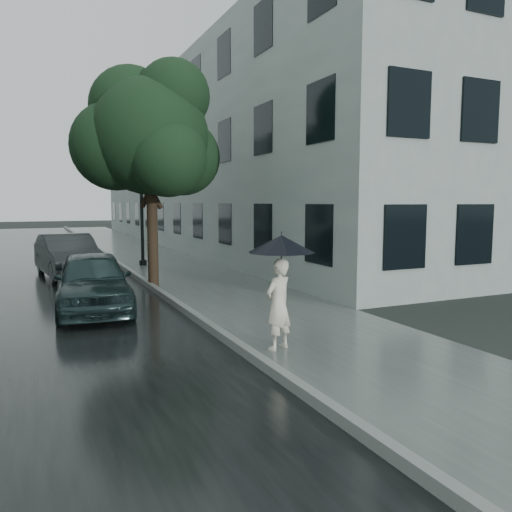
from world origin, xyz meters
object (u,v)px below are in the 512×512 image
car_near (93,281)px  street_tree (149,135)px  car_far (68,256)px  pedestrian (278,304)px  lamp_post (137,185)px

car_near → street_tree: bearing=58.0°
car_near → car_far: bearing=95.6°
pedestrian → car_far: 10.06m
lamp_post → car_far: 4.11m
lamp_post → car_far: lamp_post is taller
car_far → pedestrian: bearing=-82.7°
pedestrian → lamp_post: bearing=-115.4°
street_tree → car_far: size_ratio=1.50×
car_far → lamp_post: bearing=30.8°
pedestrian → car_far: pedestrian is taller
pedestrian → street_tree: (-0.49, 6.91, 3.48)m
street_tree → lamp_post: 5.08m
lamp_post → car_near: (-2.51, -7.52, -2.38)m
car_near → car_far: car_far is taller
car_near → pedestrian: bearing=-56.7°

